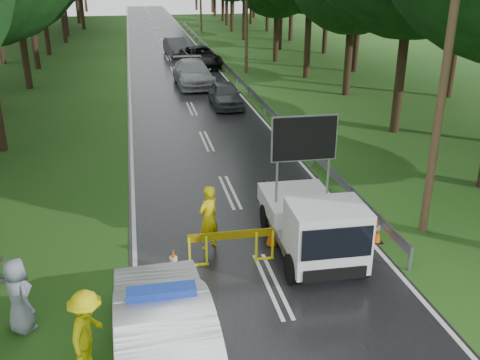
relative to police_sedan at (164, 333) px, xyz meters
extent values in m
plane|color=#1A4112|center=(2.80, 2.49, -0.86)|extent=(160.00, 160.00, 0.00)
cube|color=black|center=(2.80, 32.49, -0.85)|extent=(7.00, 140.00, 0.02)
cylinder|color=gray|center=(6.50, 2.49, -0.51)|extent=(0.12, 0.12, 0.70)
cube|color=gray|center=(6.50, 32.49, -0.31)|extent=(0.05, 60.00, 0.30)
cylinder|color=#4E3B24|center=(8.00, 4.49, 4.14)|extent=(0.24, 0.24, 10.00)
cylinder|color=#4E3B24|center=(8.00, 30.49, 4.14)|extent=(0.24, 0.24, 10.00)
imported|color=white|center=(0.00, 0.00, 0.00)|extent=(2.01, 5.28, 1.72)
cube|color=#1938A5|center=(0.00, 0.00, 0.94)|extent=(1.30, 0.41, 0.17)
cube|color=gray|center=(4.26, 4.35, -0.35)|extent=(1.98, 3.99, 0.24)
cube|color=white|center=(4.28, 5.29, 0.03)|extent=(2.03, 2.30, 0.52)
cube|color=white|center=(4.22, 2.66, 0.31)|extent=(1.92, 1.55, 1.60)
cube|color=black|center=(4.20, 1.88, 0.50)|extent=(1.74, 0.08, 0.80)
cube|color=black|center=(4.27, 4.91, 2.15)|extent=(1.79, 0.16, 1.22)
cylinder|color=black|center=(3.32, 2.49, -0.47)|extent=(0.28, 0.80, 0.79)
cylinder|color=black|center=(5.11, 2.45, -0.47)|extent=(0.28, 0.80, 0.79)
cylinder|color=black|center=(3.39, 5.50, -0.47)|extent=(0.28, 0.80, 0.79)
cylinder|color=black|center=(5.18, 5.45, -0.47)|extent=(0.28, 0.80, 0.79)
cube|color=#F3F80D|center=(0.88, 3.76, -0.42)|extent=(0.05, 0.05, 0.89)
cube|color=#F3F80D|center=(1.33, 3.75, -0.42)|extent=(0.05, 0.05, 0.89)
cube|color=#F3F80D|center=(2.67, 3.73, -0.42)|extent=(0.05, 0.05, 0.89)
cube|color=#F3F80D|center=(3.12, 3.72, -0.42)|extent=(0.05, 0.05, 0.89)
cube|color=#F2CC00|center=(2.00, 3.74, -0.01)|extent=(2.33, 0.08, 0.22)
imported|color=#D8C30B|center=(1.53, 4.70, 0.08)|extent=(0.82, 0.78, 1.89)
imported|color=#18369D|center=(4.07, 2.99, -0.07)|extent=(0.97, 0.96, 1.59)
imported|color=#D9D10B|center=(-1.43, 0.25, 0.04)|extent=(0.97, 1.31, 1.81)
imported|color=slate|center=(-2.98, 1.87, 0.01)|extent=(0.95, 1.01, 1.74)
imported|color=#3A3D41|center=(4.76, 20.72, -0.17)|extent=(1.67, 4.07, 1.38)
imported|color=#989AA0|center=(3.62, 26.72, -0.04)|extent=(2.49, 5.73, 1.64)
imported|color=black|center=(4.98, 33.69, -0.08)|extent=(3.07, 5.82, 1.56)
imported|color=#45464D|center=(3.60, 39.69, -0.10)|extent=(2.11, 4.80, 1.54)
cube|color=black|center=(-0.70, 1.16, -0.85)|extent=(0.31, 0.31, 0.03)
cone|color=#EB5407|center=(-0.70, 1.16, -0.53)|extent=(0.25, 0.25, 0.63)
cube|color=black|center=(3.30, 4.49, -0.85)|extent=(0.38, 0.38, 0.03)
cone|color=#EB5407|center=(3.30, 4.49, -0.45)|extent=(0.31, 0.31, 0.78)
cube|color=black|center=(3.91, 7.49, -0.85)|extent=(0.38, 0.38, 0.03)
cone|color=#EB5407|center=(3.91, 7.49, -0.45)|extent=(0.32, 0.32, 0.79)
cube|color=black|center=(0.44, 3.54, -0.85)|extent=(0.34, 0.34, 0.03)
cone|color=#EB5407|center=(0.44, 3.54, -0.50)|extent=(0.28, 0.28, 0.69)
cube|color=black|center=(6.30, 4.11, -0.85)|extent=(0.35, 0.35, 0.03)
cone|color=#EB5407|center=(6.30, 4.11, -0.48)|extent=(0.29, 0.29, 0.72)
camera|label=1|loc=(-0.20, -8.55, 6.57)|focal=40.00mm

